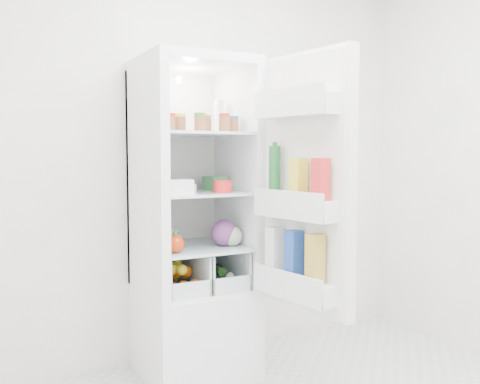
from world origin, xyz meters
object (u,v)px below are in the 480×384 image
red_cabbage (224,233)px  fridge_door (303,189)px  mushroom_bowl (165,240)px  refrigerator (191,258)px

red_cabbage → fridge_door: (0.20, -0.50, 0.27)m
red_cabbage → mushroom_bowl: (-0.31, 0.11, -0.04)m
refrigerator → red_cabbage: bearing=-43.5°
refrigerator → fridge_door: size_ratio=1.38×
refrigerator → red_cabbage: 0.26m
fridge_door → mushroom_bowl: bearing=31.8°
mushroom_bowl → fridge_door: 0.85m
mushroom_bowl → fridge_door: (0.51, -0.61, 0.31)m
refrigerator → mushroom_bowl: 0.21m
red_cabbage → mushroom_bowl: red_cabbage is taller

